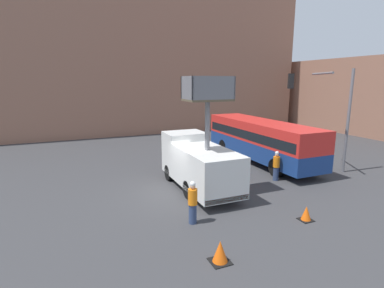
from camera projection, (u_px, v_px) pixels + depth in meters
name	position (u px, v px, depth m)	size (l,w,h in m)	color
ground_plane	(176.00, 192.00, 15.66)	(120.00, 120.00, 0.00)	#38383A
building_backdrop_far	(107.00, 34.00, 33.52)	(44.00, 10.00, 21.63)	#936651
utility_truck	(199.00, 161.00, 15.80)	(2.25, 6.06, 5.92)	silver
city_bus	(260.00, 138.00, 21.27)	(2.62, 10.51, 2.93)	navy
traffic_light_pole	(328.00, 103.00, 18.36)	(3.49, 3.25, 6.44)	slate
road_worker_near_truck	(193.00, 203.00, 12.05)	(0.38, 0.38, 1.80)	navy
road_worker_directing	(276.00, 166.00, 17.36)	(0.38, 0.38, 1.75)	navy
traffic_cone_near_truck	(306.00, 214.00, 12.43)	(0.54, 0.54, 0.62)	black
traffic_cone_mid_road	(220.00, 252.00, 9.54)	(0.64, 0.64, 0.73)	black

